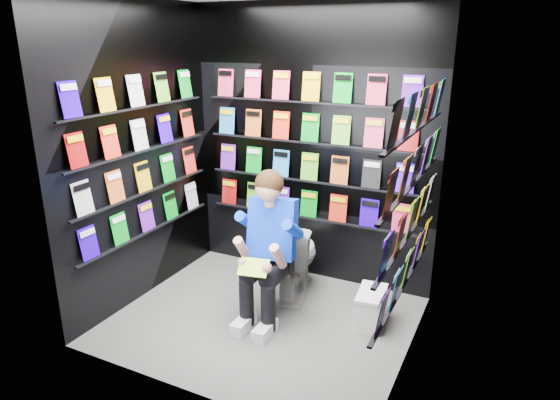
% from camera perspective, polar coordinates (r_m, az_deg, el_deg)
% --- Properties ---
extents(floor, '(2.40, 2.40, 0.00)m').
position_cam_1_polar(floor, '(4.35, -2.04, -13.58)').
color(floor, '#5E5E5C').
rests_on(floor, ground).
extents(wall_back, '(2.40, 0.04, 2.60)m').
position_cam_1_polar(wall_back, '(4.70, 3.58, 6.04)').
color(wall_back, black).
rests_on(wall_back, floor).
extents(wall_front, '(2.40, 0.04, 2.60)m').
position_cam_1_polar(wall_front, '(3.02, -11.31, -1.26)').
color(wall_front, black).
rests_on(wall_front, floor).
extents(wall_left, '(0.04, 2.00, 2.60)m').
position_cam_1_polar(wall_left, '(4.51, -15.85, 4.84)').
color(wall_left, black).
rests_on(wall_left, floor).
extents(wall_right, '(0.04, 2.00, 2.60)m').
position_cam_1_polar(wall_right, '(3.44, 15.62, 0.80)').
color(wall_right, black).
rests_on(wall_right, floor).
extents(comics_back, '(2.10, 0.06, 1.37)m').
position_cam_1_polar(comics_back, '(4.67, 3.44, 6.03)').
color(comics_back, red).
rests_on(comics_back, wall_back).
extents(comics_left, '(0.06, 1.70, 1.37)m').
position_cam_1_polar(comics_left, '(4.49, -15.57, 4.87)').
color(comics_left, red).
rests_on(comics_left, wall_left).
extents(comics_right, '(0.06, 1.70, 1.37)m').
position_cam_1_polar(comics_right, '(3.44, 15.14, 0.95)').
color(comics_right, red).
rests_on(comics_right, wall_right).
extents(toilet, '(0.57, 0.82, 0.73)m').
position_cam_1_polar(toilet, '(4.60, 1.47, -6.51)').
color(toilet, silver).
rests_on(toilet, floor).
extents(longbox, '(0.24, 0.38, 0.27)m').
position_cam_1_polar(longbox, '(4.30, 10.33, -12.18)').
color(longbox, white).
rests_on(longbox, floor).
extents(longbox_lid, '(0.26, 0.40, 0.03)m').
position_cam_1_polar(longbox_lid, '(4.22, 10.45, -10.43)').
color(longbox_lid, white).
rests_on(longbox_lid, longbox).
extents(reader, '(0.67, 0.85, 1.40)m').
position_cam_1_polar(reader, '(4.12, -0.71, -3.41)').
color(reader, '#022DDE').
rests_on(reader, toilet).
extents(held_comic, '(0.26, 0.19, 0.10)m').
position_cam_1_polar(held_comic, '(3.92, -3.04, -7.69)').
color(held_comic, green).
rests_on(held_comic, reader).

